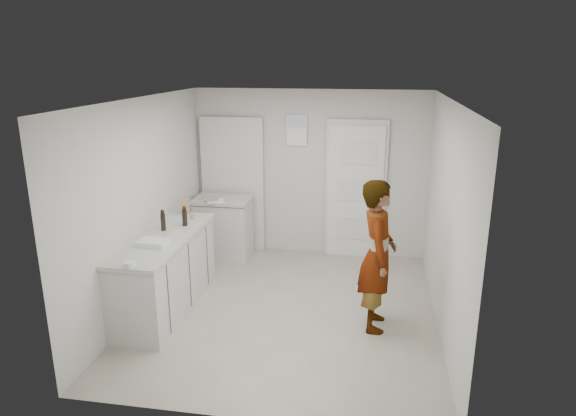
% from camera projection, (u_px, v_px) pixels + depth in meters
% --- Properties ---
extents(ground, '(4.00, 4.00, 0.00)m').
position_uv_depth(ground, '(288.00, 309.00, 6.22)').
color(ground, '#9E9584').
rests_on(ground, ground).
extents(room_shell, '(4.00, 4.00, 4.00)m').
position_uv_depth(room_shell, '(298.00, 188.00, 7.80)').
color(room_shell, silver).
rests_on(room_shell, ground).
extents(main_counter, '(0.64, 1.96, 0.93)m').
position_uv_depth(main_counter, '(166.00, 275.00, 6.14)').
color(main_counter, silver).
rests_on(main_counter, ground).
extents(side_counter, '(0.84, 0.61, 0.93)m').
position_uv_depth(side_counter, '(224.00, 230.00, 7.76)').
color(side_counter, silver).
rests_on(side_counter, ground).
extents(person, '(0.43, 0.63, 1.71)m').
position_uv_depth(person, '(377.00, 256.00, 5.61)').
color(person, silver).
rests_on(person, ground).
extents(cake_mix_box, '(0.13, 0.08, 0.20)m').
position_uv_depth(cake_mix_box, '(185.00, 207.00, 6.83)').
color(cake_mix_box, '#927049').
rests_on(cake_mix_box, main_counter).
extents(spice_jar, '(0.05, 0.05, 0.08)m').
position_uv_depth(spice_jar, '(193.00, 216.00, 6.63)').
color(spice_jar, tan).
rests_on(spice_jar, main_counter).
extents(oil_cruet_a, '(0.06, 0.06, 0.25)m').
position_uv_depth(oil_cruet_a, '(185.00, 216.00, 6.35)').
color(oil_cruet_a, black).
rests_on(oil_cruet_a, main_counter).
extents(oil_cruet_b, '(0.06, 0.06, 0.26)m').
position_uv_depth(oil_cruet_b, '(163.00, 220.00, 6.17)').
color(oil_cruet_b, black).
rests_on(oil_cruet_b, main_counter).
extents(baking_dish, '(0.33, 0.23, 0.06)m').
position_uv_depth(baking_dish, '(152.00, 243.00, 5.71)').
color(baking_dish, silver).
rests_on(baking_dish, main_counter).
extents(egg_bowl, '(0.12, 0.12, 0.04)m').
position_uv_depth(egg_bowl, '(130.00, 264.00, 5.14)').
color(egg_bowl, silver).
rests_on(egg_bowl, main_counter).
extents(papers, '(0.33, 0.37, 0.01)m').
position_uv_depth(papers, '(215.00, 201.00, 7.48)').
color(papers, white).
rests_on(papers, side_counter).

